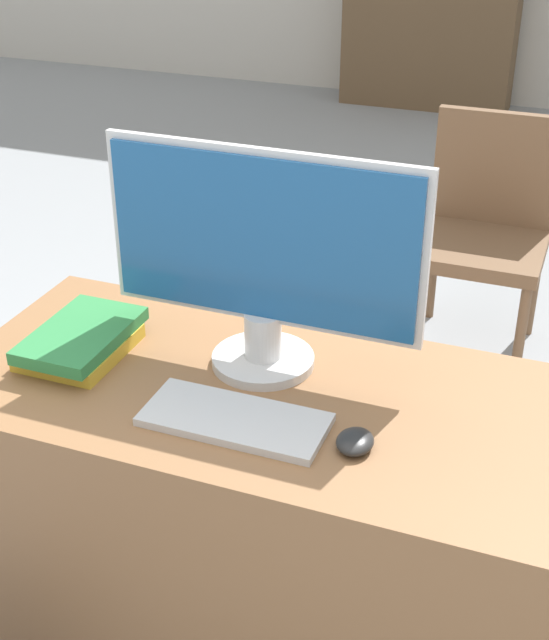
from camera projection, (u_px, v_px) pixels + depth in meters
name	position (u px, v px, depth m)	size (l,w,h in m)	color
desk	(310.00, 542.00, 1.88)	(1.47, 0.60, 0.72)	#8C603D
monitor	(263.00, 256.00, 1.71)	(0.64, 0.21, 0.46)	silver
keyboard	(235.00, 420.00, 1.64)	(0.34, 0.15, 0.02)	silver
mouse	(355.00, 441.00, 1.57)	(0.07, 0.08, 0.03)	#262626
book_stack	(80.00, 341.00, 1.85)	(0.19, 0.27, 0.06)	gold
far_chair	(486.00, 223.00, 3.14)	(0.44, 0.44, 0.83)	brown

